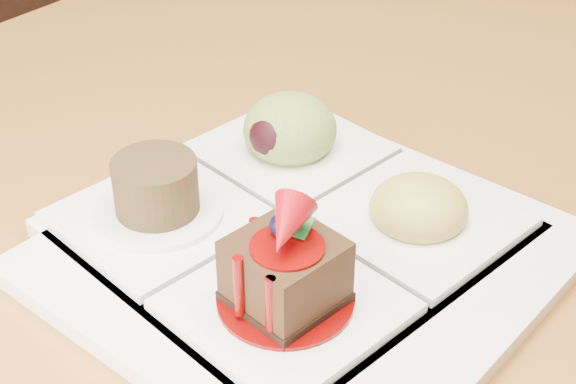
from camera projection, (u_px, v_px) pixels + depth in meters
The scene contains 4 objects.
dining_table at pixel (557, 222), 0.67m from camera, with size 1.00×1.80×0.75m.
chair_left at pixel (17, 115), 1.09m from camera, with size 0.53×0.53×0.96m.
sampler_plate at pixel (290, 211), 0.54m from camera, with size 0.25×0.25×0.09m.
second_plate at pixel (306, 255), 0.52m from camera, with size 0.26×0.26×0.01m, color white.
Camera 1 is at (0.19, -0.54, 1.09)m, focal length 55.00 mm.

